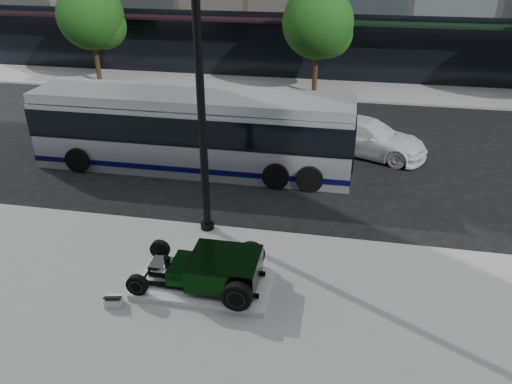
% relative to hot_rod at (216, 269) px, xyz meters
% --- Properties ---
extents(ground, '(120.00, 120.00, 0.00)m').
position_rel_hot_rod_xyz_m(ground, '(-0.05, 4.94, -0.70)').
color(ground, black).
rests_on(ground, ground).
extents(sidewalk_far, '(70.00, 4.00, 0.12)m').
position_rel_hot_rod_xyz_m(sidewalk_far, '(-0.05, 18.94, -0.64)').
color(sidewalk_far, gray).
rests_on(sidewalk_far, ground).
extents(street_trees, '(29.80, 3.80, 5.70)m').
position_rel_hot_rod_xyz_m(street_trees, '(1.10, 18.02, 3.07)').
color(street_trees, black).
rests_on(street_trees, sidewalk_far).
extents(display_plinth, '(3.40, 1.80, 0.15)m').
position_rel_hot_rod_xyz_m(display_plinth, '(-0.33, -0.00, -0.50)').
color(display_plinth, silver).
rests_on(display_plinth, sidewalk_near).
extents(hot_rod, '(3.22, 2.00, 0.81)m').
position_rel_hot_rod_xyz_m(hot_rod, '(0.00, 0.00, 0.00)').
color(hot_rod, black).
rests_on(hot_rod, display_plinth).
extents(info_plaque, '(0.45, 0.37, 0.31)m').
position_rel_hot_rod_xyz_m(info_plaque, '(-2.29, -1.12, -0.45)').
color(info_plaque, silver).
rests_on(info_plaque, sidewalk_near).
extents(lamppost, '(0.41, 0.41, 7.51)m').
position_rel_hot_rod_xyz_m(lamppost, '(-1.02, 2.74, 2.89)').
color(lamppost, black).
rests_on(lamppost, sidewalk_near).
extents(transit_bus, '(12.12, 2.88, 2.92)m').
position_rel_hot_rod_xyz_m(transit_bus, '(-2.80, 7.32, 0.79)').
color(transit_bus, '#B7BCC1').
rests_on(transit_bus, ground).
extents(white_sedan, '(5.35, 3.55, 1.44)m').
position_rel_hot_rod_xyz_m(white_sedan, '(3.73, 9.90, 0.02)').
color(white_sedan, white).
rests_on(white_sedan, ground).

